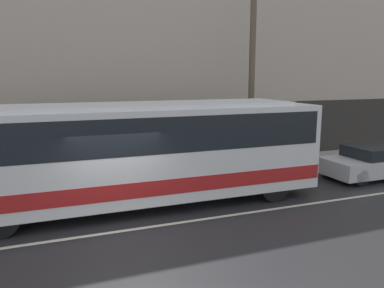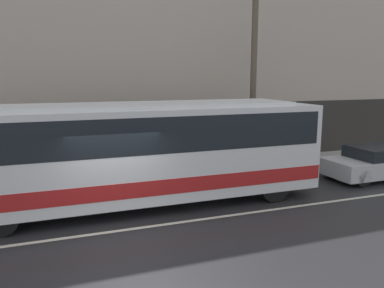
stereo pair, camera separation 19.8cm
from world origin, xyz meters
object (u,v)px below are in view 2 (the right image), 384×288
Objects in this scene: transit_bus at (131,149)px; utility_pole_near at (253,84)px; pedestrian_waiting at (103,158)px; sedan_white_front at (379,162)px.

utility_pole_near reaches higher than transit_bus.
pedestrian_waiting is at bearing 100.43° from transit_bus.
pedestrian_waiting is (-10.51, 2.90, 0.37)m from sedan_white_front.
utility_pole_near reaches higher than pedestrian_waiting.
utility_pole_near is (-4.32, 2.70, 3.09)m from sedan_white_front.
utility_pole_near is (5.66, 2.70, 1.89)m from transit_bus.
utility_pole_near reaches higher than sedan_white_front.
utility_pole_near is 6.76m from pedestrian_waiting.
sedan_white_front is 10.91m from pedestrian_waiting.
pedestrian_waiting is at bearing 164.57° from sedan_white_front.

